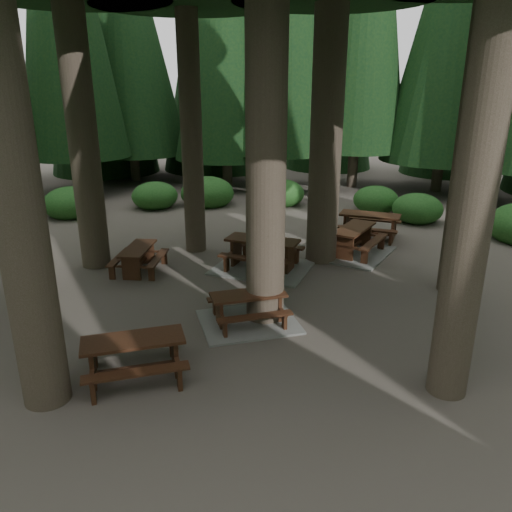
{
  "coord_description": "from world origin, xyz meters",
  "views": [
    {
      "loc": [
        0.98,
        -10.04,
        5.07
      ],
      "look_at": [
        0.55,
        1.3,
        1.1
      ],
      "focal_mm": 35.0,
      "sensor_mm": 36.0,
      "label": 1
    }
  ],
  "objects_px": {
    "picnic_table_c": "(262,258)",
    "picnic_table_e": "(134,352)",
    "picnic_table_b": "(138,256)",
    "picnic_table_f": "(353,244)",
    "picnic_table_a": "(249,313)",
    "picnic_table_d": "(370,222)"
  },
  "relations": [
    {
      "from": "picnic_table_a",
      "to": "picnic_table_f",
      "type": "height_order",
      "value": "picnic_table_f"
    },
    {
      "from": "picnic_table_a",
      "to": "picnic_table_d",
      "type": "height_order",
      "value": "picnic_table_d"
    },
    {
      "from": "picnic_table_c",
      "to": "picnic_table_d",
      "type": "bearing_deg",
      "value": 59.97
    },
    {
      "from": "picnic_table_e",
      "to": "picnic_table_c",
      "type": "bearing_deg",
      "value": 51.14
    },
    {
      "from": "picnic_table_f",
      "to": "picnic_table_c",
      "type": "bearing_deg",
      "value": 145.97
    },
    {
      "from": "picnic_table_d",
      "to": "picnic_table_e",
      "type": "distance_m",
      "value": 10.43
    },
    {
      "from": "picnic_table_d",
      "to": "picnic_table_e",
      "type": "bearing_deg",
      "value": -104.8
    },
    {
      "from": "picnic_table_e",
      "to": "picnic_table_b",
      "type": "bearing_deg",
      "value": 85.93
    },
    {
      "from": "picnic_table_d",
      "to": "picnic_table_a",
      "type": "bearing_deg",
      "value": -101.73
    },
    {
      "from": "picnic_table_e",
      "to": "picnic_table_f",
      "type": "relative_size",
      "value": 0.67
    },
    {
      "from": "picnic_table_c",
      "to": "picnic_table_e",
      "type": "distance_m",
      "value": 6.05
    },
    {
      "from": "picnic_table_b",
      "to": "picnic_table_e",
      "type": "height_order",
      "value": "picnic_table_e"
    },
    {
      "from": "picnic_table_a",
      "to": "picnic_table_f",
      "type": "relative_size",
      "value": 0.79
    },
    {
      "from": "picnic_table_d",
      "to": "picnic_table_f",
      "type": "height_order",
      "value": "picnic_table_d"
    },
    {
      "from": "picnic_table_c",
      "to": "picnic_table_a",
      "type": "bearing_deg",
      "value": -74.45
    },
    {
      "from": "picnic_table_c",
      "to": "picnic_table_f",
      "type": "bearing_deg",
      "value": 46.31
    },
    {
      "from": "picnic_table_d",
      "to": "picnic_table_e",
      "type": "height_order",
      "value": "picnic_table_d"
    },
    {
      "from": "picnic_table_e",
      "to": "picnic_table_f",
      "type": "bearing_deg",
      "value": 37.12
    },
    {
      "from": "picnic_table_b",
      "to": "picnic_table_e",
      "type": "xyz_separation_m",
      "value": [
        1.32,
        -5.3,
        0.05
      ]
    },
    {
      "from": "picnic_table_f",
      "to": "picnic_table_b",
      "type": "bearing_deg",
      "value": 134.74
    },
    {
      "from": "picnic_table_b",
      "to": "picnic_table_c",
      "type": "xyz_separation_m",
      "value": [
        3.47,
        0.36,
        -0.15
      ]
    },
    {
      "from": "picnic_table_a",
      "to": "picnic_table_d",
      "type": "bearing_deg",
      "value": 42.04
    }
  ]
}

